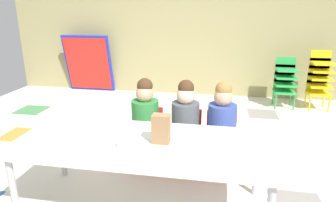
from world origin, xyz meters
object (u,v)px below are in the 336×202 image
at_px(paper_bag_brown, 161,129).
at_px(donut_powdered_loose, 123,143).
at_px(seated_child_near_camera, 145,116).
at_px(paper_plate_near_edge, 81,136).
at_px(kid_chair_green_stack, 285,79).
at_px(donut_powdered_on_plate, 81,134).
at_px(paper_plate_center_table, 94,149).
at_px(seated_child_far_right, 222,120).
at_px(folded_activity_table, 88,64).
at_px(seated_child_middle_seat, 185,118).
at_px(craft_table, 144,147).
at_px(kid_chair_yellow_stack, 320,77).

xyz_separation_m(paper_bag_brown, donut_powdered_loose, (-0.27, -0.09, -0.09)).
bearing_deg(seated_child_near_camera, paper_plate_near_edge, -119.77).
height_order(kid_chair_green_stack, paper_bag_brown, paper_bag_brown).
distance_m(kid_chair_green_stack, donut_powdered_loose, 3.47).
bearing_deg(donut_powdered_on_plate, paper_plate_near_edge, 0.00).
bearing_deg(paper_plate_center_table, donut_powdered_loose, 29.34).
bearing_deg(seated_child_far_right, paper_bag_brown, -125.51).
height_order(folded_activity_table, donut_powdered_loose, folded_activity_table).
relative_size(seated_child_middle_seat, seated_child_far_right, 1.00).
distance_m(folded_activity_table, donut_powdered_on_plate, 3.55).
bearing_deg(folded_activity_table, kid_chair_green_stack, -5.38).
height_order(seated_child_far_right, folded_activity_table, folded_activity_table).
relative_size(seated_child_far_right, paper_plate_near_edge, 5.10).
bearing_deg(craft_table, paper_plate_near_edge, 179.80).
relative_size(seated_child_middle_seat, kid_chair_yellow_stack, 1.00).
height_order(seated_child_far_right, donut_powdered_on_plate, seated_child_far_right).
height_order(seated_child_middle_seat, donut_powdered_on_plate, seated_child_middle_seat).
bearing_deg(folded_activity_table, seated_child_far_right, -46.25).
bearing_deg(paper_bag_brown, folded_activity_table, 122.38).
distance_m(kid_chair_yellow_stack, paper_plate_center_table, 3.94).
height_order(kid_chair_yellow_stack, folded_activity_table, folded_activity_table).
height_order(seated_child_middle_seat, seated_child_far_right, same).
bearing_deg(kid_chair_green_stack, seated_child_far_right, -113.56).
height_order(craft_table, seated_child_middle_seat, seated_child_middle_seat).
xyz_separation_m(seated_child_far_right, paper_bag_brown, (-0.45, -0.63, 0.14)).
distance_m(seated_child_middle_seat, paper_plate_near_edge, 0.98).
bearing_deg(donut_powdered_loose, kid_chair_yellow_stack, 53.47).
xyz_separation_m(kid_chair_green_stack, donut_powdered_on_plate, (-2.09, -2.93, 0.15)).
bearing_deg(craft_table, donut_powdered_loose, -147.94).
relative_size(seated_child_middle_seat, paper_plate_near_edge, 5.10).
bearing_deg(folded_activity_table, donut_powdered_on_plate, -66.43).
relative_size(seated_child_far_right, donut_powdered_on_plate, 8.69).
height_order(craft_table, paper_bag_brown, paper_bag_brown).
height_order(seated_child_far_right, paper_plate_center_table, seated_child_far_right).
distance_m(paper_plate_center_table, donut_powdered_on_plate, 0.27).
distance_m(folded_activity_table, paper_plate_center_table, 3.80).
relative_size(craft_table, paper_bag_brown, 8.84).
bearing_deg(donut_powdered_on_plate, donut_powdered_loose, -13.09).
height_order(paper_bag_brown, donut_powdered_on_plate, paper_bag_brown).
height_order(seated_child_near_camera, kid_chair_green_stack, seated_child_near_camera).
bearing_deg(kid_chair_green_stack, kid_chair_yellow_stack, 0.03).
xyz_separation_m(paper_plate_near_edge, donut_powdered_on_plate, (0.00, 0.00, 0.02)).
xyz_separation_m(kid_chair_yellow_stack, paper_plate_near_edge, (-2.60, -2.93, 0.07)).
bearing_deg(paper_plate_near_edge, folded_activity_table, 113.57).
distance_m(folded_activity_table, paper_plate_near_edge, 3.55).
distance_m(paper_plate_near_edge, paper_plate_center_table, 0.27).
bearing_deg(donut_powdered_on_plate, seated_child_middle_seat, 40.11).
relative_size(kid_chair_green_stack, paper_plate_center_table, 4.44).
bearing_deg(kid_chair_yellow_stack, seated_child_middle_seat, -128.94).
xyz_separation_m(kid_chair_green_stack, paper_plate_center_table, (-1.90, -3.12, 0.14)).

